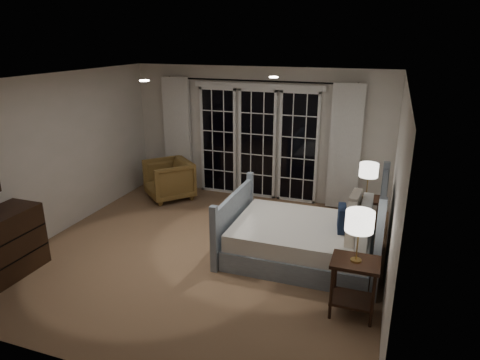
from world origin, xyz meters
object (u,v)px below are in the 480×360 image
(nightstand_right, at_px, (365,210))
(lamp_left, at_px, (360,222))
(bed, at_px, (307,238))
(armchair, at_px, (169,180))
(lamp_right, at_px, (369,170))
(nightstand_left, at_px, (354,279))

(nightstand_right, relative_size, lamp_left, 1.05)
(bed, xyz_separation_m, armchair, (-3.00, 1.49, 0.06))
(nightstand_right, distance_m, lamp_right, 0.66)
(bed, bearing_deg, armchair, 153.49)
(lamp_left, relative_size, lamp_right, 1.05)
(nightstand_right, bearing_deg, nightstand_left, -89.00)
(lamp_right, bearing_deg, bed, -121.94)
(armchair, bearing_deg, lamp_right, 36.27)
(bed, distance_m, nightstand_left, 1.34)
(nightstand_left, bearing_deg, armchair, 145.20)
(bed, distance_m, nightstand_right, 1.33)
(lamp_left, bearing_deg, nightstand_left, 90.00)
(nightstand_left, relative_size, armchair, 0.82)
(bed, height_order, nightstand_right, bed)
(bed, xyz_separation_m, lamp_left, (0.74, -1.10, 0.83))
(lamp_left, distance_m, armchair, 4.62)
(bed, bearing_deg, lamp_left, -56.11)
(bed, relative_size, armchair, 2.54)
(bed, height_order, lamp_right, bed)
(lamp_right, height_order, armchair, lamp_right)
(lamp_left, bearing_deg, lamp_right, 91.00)
(lamp_right, bearing_deg, armchair, 174.33)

